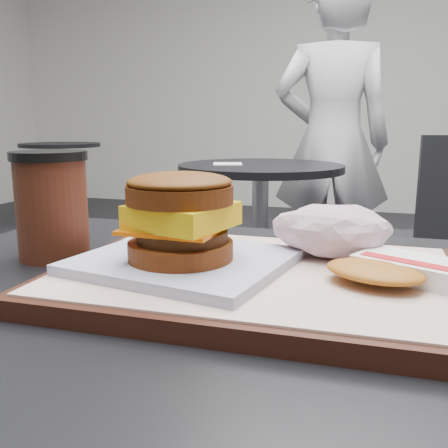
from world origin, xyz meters
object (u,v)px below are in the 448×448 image
Objects in this scene: neighbor_table at (260,211)px; neighbor_chair at (435,234)px; serving_tray at (257,278)px; patron at (332,143)px; breakfast_sandwich at (182,228)px; hash_brown at (394,269)px; coffee_cup at (52,204)px; crumpled_wrapper at (332,230)px.

neighbor_chair is at bearing -6.93° from neighbor_table.
serving_tray reaches higher than neighbor_table.
patron is (-0.11, 2.20, 0.04)m from serving_tray.
serving_tray is 1.74× the size of breakfast_sandwich.
coffee_cup is at bearing 173.53° from hash_brown.
neighbor_table is at bearing 93.65° from coffee_cup.
coffee_cup is 0.14× the size of neighbor_chair.
patron is (-0.45, 0.67, 0.31)m from neighbor_chair.
crumpled_wrapper is at bearing -74.87° from neighbor_table.
patron is (-0.23, 2.20, 0.02)m from hash_brown.
coffee_cup is at bearing 78.25° from patron.
coffee_cup is (-0.38, 0.04, 0.03)m from hash_brown.
breakfast_sandwich reaches higher than crumpled_wrapper.
neighbor_table is (-0.36, 1.62, -0.23)m from serving_tray.
crumpled_wrapper is 1.63m from neighbor_table.
neighbor_chair is at bearing 82.05° from hash_brown.
coffee_cup is (-0.19, 0.06, 0.00)m from breakfast_sandwich.
crumpled_wrapper is (0.13, 0.09, -0.01)m from breakfast_sandwich.
crumpled_wrapper is at bearing 47.71° from serving_tray.
breakfast_sandwich is 0.20m from hash_brown.
crumpled_wrapper is 2.14m from patron.
serving_tray is 0.13m from hash_brown.
coffee_cup is (-0.25, 0.04, 0.05)m from serving_tray.
serving_tray is 3.14× the size of crumpled_wrapper.
serving_tray is at bearing -77.64° from neighbor_table.
crumpled_wrapper reaches higher than serving_tray.
serving_tray is 1.67m from neighbor_table.
neighbor_chair is 0.54× the size of patron.
coffee_cup is (-0.32, -0.03, 0.02)m from crumpled_wrapper.
neighbor_table is (-0.29, 1.64, -0.28)m from breakfast_sandwich.
hash_brown is 0.18× the size of neighbor_table.
breakfast_sandwich is 0.16m from crumpled_wrapper.
neighbor_table is 0.85× the size of neighbor_chair.
serving_tray is 0.09m from breakfast_sandwich.
neighbor_chair reaches higher than neighbor_table.
patron is at bearing 94.66° from crumpled_wrapper.
breakfast_sandwich is at bearing -145.96° from crumpled_wrapper.
neighbor_chair is 0.86m from patron.
neighbor_chair is at bearing 75.29° from breakfast_sandwich.
serving_tray is at bearing -8.99° from coffee_cup.
neighbor_table is at bearing 105.13° from crumpled_wrapper.
coffee_cup is 1.64m from neighbor_chair.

